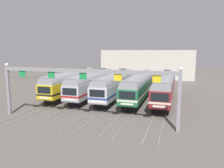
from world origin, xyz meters
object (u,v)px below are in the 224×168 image
commuter_train_green (139,85)px  commuter_train_maroon (165,86)px  commuter_train_stainless (93,83)px  commuter_train_silver (115,84)px  catenary_gantry (83,79)px  commuter_train_yellow (72,82)px

commuter_train_green → commuter_train_maroon: 4.29m
commuter_train_stainless → commuter_train_silver: size_ratio=1.00×
catenary_gantry → commuter_train_maroon: bearing=57.5°
commuter_train_silver → commuter_train_green: size_ratio=1.00×
commuter_train_silver → commuter_train_yellow: bearing=180.0°
catenary_gantry → commuter_train_stainless: bearing=107.6°
commuter_train_maroon → catenary_gantry: catenary_gantry is taller
commuter_train_yellow → commuter_train_green: commuter_train_yellow is taller
commuter_train_silver → catenary_gantry: catenary_gantry is taller
commuter_train_green → commuter_train_silver: bearing=179.9°
commuter_train_maroon → commuter_train_stainless: bearing=180.0°
commuter_train_green → commuter_train_yellow: bearing=180.0°
commuter_train_yellow → catenary_gantry: 16.21m
commuter_train_maroon → commuter_train_yellow: bearing=180.0°
commuter_train_silver → commuter_train_green: bearing=-0.1°
commuter_train_yellow → commuter_train_stainless: (4.29, 0.00, 0.00)m
commuter_train_yellow → commuter_train_silver: bearing=0.0°
commuter_train_stainless → catenary_gantry: 14.40m
commuter_train_green → catenary_gantry: 14.39m
commuter_train_green → commuter_train_maroon: size_ratio=1.00×
commuter_train_stainless → commuter_train_silver: same height
commuter_train_stainless → commuter_train_maroon: (12.88, 0.00, 0.00)m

